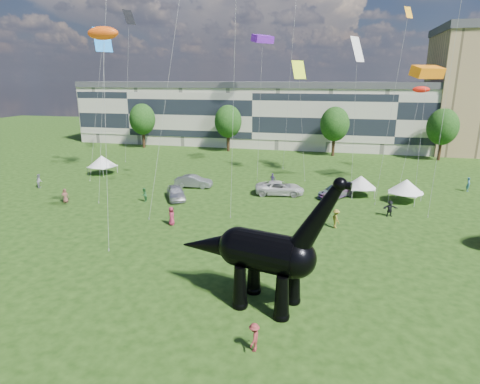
# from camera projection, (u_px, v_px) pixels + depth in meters

# --- Properties ---
(ground) EXTENTS (220.00, 220.00, 0.00)m
(ground) POSITION_uv_depth(u_px,v_px,m) (193.00, 296.00, 26.30)
(ground) COLOR #16330C
(ground) RESTS_ON ground
(terrace_row) EXTENTS (78.00, 11.00, 12.00)m
(terrace_row) POSITION_uv_depth(u_px,v_px,m) (258.00, 117.00, 84.42)
(terrace_row) COLOR beige
(terrace_row) RESTS_ON ground
(tree_far_left) EXTENTS (5.20, 5.20, 9.44)m
(tree_far_left) POSITION_uv_depth(u_px,v_px,m) (142.00, 117.00, 80.91)
(tree_far_left) COLOR #382314
(tree_far_left) RESTS_ON ground
(tree_mid_left) EXTENTS (5.20, 5.20, 9.44)m
(tree_mid_left) POSITION_uv_depth(u_px,v_px,m) (228.00, 119.00, 76.84)
(tree_mid_left) COLOR #382314
(tree_mid_left) RESTS_ON ground
(tree_mid_right) EXTENTS (5.20, 5.20, 9.44)m
(tree_mid_right) POSITION_uv_depth(u_px,v_px,m) (335.00, 121.00, 72.31)
(tree_mid_right) COLOR #382314
(tree_mid_right) RESTS_ON ground
(tree_far_right) EXTENTS (5.20, 5.20, 9.44)m
(tree_far_right) POSITION_uv_depth(u_px,v_px,m) (443.00, 124.00, 68.24)
(tree_far_right) COLOR #382314
(tree_far_right) RESTS_ON ground
(dinosaur_sculpture) EXTENTS (11.14, 4.29, 9.09)m
(dinosaur_sculpture) POSITION_uv_depth(u_px,v_px,m) (260.00, 253.00, 24.63)
(dinosaur_sculpture) COLOR black
(dinosaur_sculpture) RESTS_ON ground
(car_silver) EXTENTS (3.98, 5.12, 1.63)m
(car_silver) POSITION_uv_depth(u_px,v_px,m) (176.00, 192.00, 47.22)
(car_silver) COLOR silver
(car_silver) RESTS_ON ground
(car_grey) EXTENTS (4.95, 2.07, 1.59)m
(car_grey) POSITION_uv_depth(u_px,v_px,m) (194.00, 181.00, 52.34)
(car_grey) COLOR gray
(car_grey) RESTS_ON ground
(car_white) EXTENTS (6.29, 3.60, 1.65)m
(car_white) POSITION_uv_depth(u_px,v_px,m) (280.00, 188.00, 49.06)
(car_white) COLOR silver
(car_white) RESTS_ON ground
(car_dark) EXTENTS (4.78, 5.59, 1.54)m
(car_dark) POSITION_uv_depth(u_px,v_px,m) (336.00, 191.00, 48.00)
(car_dark) COLOR #595960
(car_dark) RESTS_ON ground
(gazebo_near) EXTENTS (5.08, 5.08, 2.69)m
(gazebo_near) POSITION_uv_depth(u_px,v_px,m) (406.00, 186.00, 45.90)
(gazebo_near) COLOR white
(gazebo_near) RESTS_ON ground
(gazebo_far) EXTENTS (4.37, 4.37, 2.52)m
(gazebo_far) POSITION_uv_depth(u_px,v_px,m) (361.00, 182.00, 48.26)
(gazebo_far) COLOR silver
(gazebo_far) RESTS_ON ground
(gazebo_left) EXTENTS (4.74, 4.74, 2.78)m
(gazebo_left) POSITION_uv_depth(u_px,v_px,m) (102.00, 161.00, 59.35)
(gazebo_left) COLOR white
(gazebo_left) RESTS_ON ground
(visitors) EXTENTS (54.66, 37.45, 1.84)m
(visitors) POSITION_uv_depth(u_px,v_px,m) (235.00, 207.00, 41.88)
(visitors) COLOR #346983
(visitors) RESTS_ON ground
(kites) EXTENTS (48.44, 40.77, 20.40)m
(kites) POSITION_uv_depth(u_px,v_px,m) (318.00, 4.00, 54.31)
(kites) COLOR red
(kites) RESTS_ON ground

